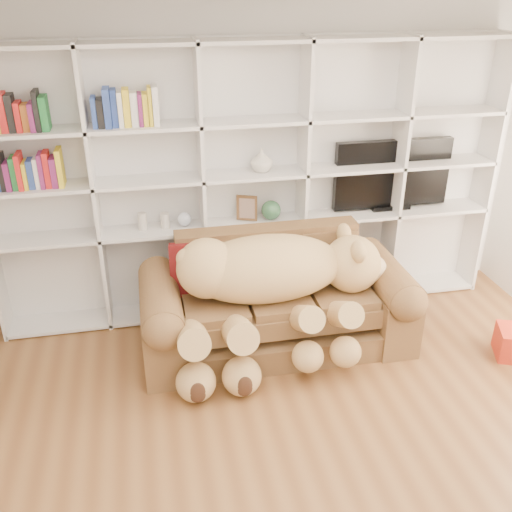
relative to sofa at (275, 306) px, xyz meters
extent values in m
plane|color=brown|center=(-0.06, -1.68, -0.35)|extent=(5.00, 5.00, 0.00)
plane|color=white|center=(-0.06, -1.68, 2.35)|extent=(5.00, 5.00, 0.00)
cube|color=silver|center=(-0.06, 0.82, 1.00)|extent=(5.00, 0.02, 2.70)
cube|color=silver|center=(-0.06, 0.79, 0.85)|extent=(4.40, 0.03, 2.40)
cube|color=silver|center=(-1.38, 0.63, 0.85)|extent=(0.03, 0.35, 2.40)
cube|color=silver|center=(-0.50, 0.63, 0.85)|extent=(0.03, 0.35, 2.40)
cube|color=silver|center=(0.38, 0.63, 0.85)|extent=(0.03, 0.35, 2.40)
cube|color=silver|center=(1.26, 0.63, 0.85)|extent=(0.03, 0.35, 2.40)
cube|color=silver|center=(2.14, 0.63, 0.85)|extent=(0.03, 0.35, 2.40)
cube|color=silver|center=(-0.06, 0.63, -0.32)|extent=(4.40, 0.35, 0.03)
cube|color=silver|center=(-0.06, 0.63, 0.50)|extent=(4.40, 0.35, 0.03)
cube|color=silver|center=(-0.06, 0.63, 0.95)|extent=(4.40, 0.35, 0.03)
cube|color=silver|center=(-0.06, 0.63, 1.40)|extent=(4.40, 0.35, 0.03)
cube|color=silver|center=(-0.06, 0.63, 2.02)|extent=(4.40, 0.35, 0.03)
cube|color=brown|center=(0.00, -0.04, -0.24)|extent=(2.10, 0.85, 0.22)
cube|color=brown|center=(0.00, -0.06, 0.09)|extent=(1.56, 0.70, 0.30)
cube|color=brown|center=(0.00, 0.33, 0.30)|extent=(1.56, 0.20, 0.55)
cube|color=brown|center=(-0.94, -0.04, -0.07)|extent=(0.32, 0.95, 0.55)
cube|color=brown|center=(0.94, -0.04, -0.07)|extent=(0.32, 0.95, 0.55)
cylinder|color=brown|center=(-0.94, -0.04, 0.20)|extent=(0.32, 0.90, 0.32)
cylinder|color=brown|center=(0.94, -0.04, 0.20)|extent=(0.32, 0.90, 0.32)
ellipsoid|color=tan|center=(-0.10, -0.09, 0.41)|extent=(1.24, 0.60, 0.53)
sphere|color=tan|center=(-0.57, -0.09, 0.46)|extent=(0.47, 0.47, 0.47)
sphere|color=tan|center=(0.61, -0.09, 0.38)|extent=(0.47, 0.47, 0.47)
sphere|color=#FAE1A5|center=(0.79, -0.09, 0.31)|extent=(0.24, 0.24, 0.24)
sphere|color=#3A2214|center=(0.88, -0.09, 0.30)|extent=(0.07, 0.07, 0.07)
ellipsoid|color=tan|center=(0.59, -0.26, 0.57)|extent=(0.11, 0.18, 0.18)
ellipsoid|color=tan|center=(0.59, 0.07, 0.57)|extent=(0.11, 0.18, 0.18)
sphere|color=tan|center=(-0.72, -0.09, 0.56)|extent=(0.16, 0.16, 0.16)
cylinder|color=tan|center=(0.12, -0.41, 0.12)|extent=(0.20, 0.57, 0.42)
cylinder|color=tan|center=(0.41, -0.41, 0.12)|extent=(0.20, 0.57, 0.42)
cylinder|color=tan|center=(-0.74, -0.41, 0.08)|extent=(0.24, 0.66, 0.48)
cylinder|color=tan|center=(-0.40, -0.41, 0.08)|extent=(0.24, 0.66, 0.48)
sphere|color=tan|center=(0.12, -0.59, -0.11)|extent=(0.25, 0.25, 0.25)
sphere|color=tan|center=(0.41, -0.59, -0.11)|extent=(0.25, 0.25, 0.25)
sphere|color=tan|center=(-0.74, -0.59, -0.20)|extent=(0.30, 0.30, 0.30)
sphere|color=tan|center=(-0.40, -0.59, -0.20)|extent=(0.30, 0.30, 0.30)
cube|color=maroon|center=(-0.62, 0.15, 0.34)|extent=(0.45, 0.27, 0.45)
cube|color=black|center=(1.24, 0.68, 0.85)|extent=(1.09, 0.08, 0.62)
cube|color=black|center=(1.24, 0.68, 0.54)|extent=(0.36, 0.18, 0.04)
cube|color=brown|center=(-0.12, 0.63, 0.64)|extent=(0.18, 0.09, 0.23)
sphere|color=#305E3C|center=(0.10, 0.63, 0.60)|extent=(0.17, 0.17, 0.17)
cylinder|color=beige|center=(-1.02, 0.63, 0.59)|extent=(0.10, 0.10, 0.15)
cylinder|color=beige|center=(-0.83, 0.63, 0.58)|extent=(0.10, 0.10, 0.13)
sphere|color=silver|center=(-0.67, 0.63, 0.58)|extent=(0.12, 0.12, 0.12)
imported|color=beige|center=(0.01, 0.63, 1.06)|extent=(0.22, 0.22, 0.20)
camera|label=1|loc=(-0.98, -3.94, 2.50)|focal=40.00mm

